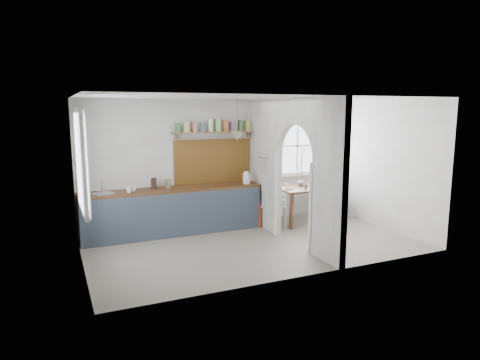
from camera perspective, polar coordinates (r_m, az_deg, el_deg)
name	(u,v)px	position (r m, az deg, el deg)	size (l,w,h in m)	color
floor	(255,245)	(7.77, 2.02, -8.63)	(5.80, 3.20, 0.01)	gray
ceiling	(256,98)	(7.39, 2.14, 10.92)	(5.80, 3.20, 0.01)	silver
walls	(255,173)	(7.47, 2.08, 0.89)	(5.81, 3.21, 2.60)	silver
partition	(289,162)	(7.83, 6.51, 2.35)	(0.12, 3.20, 2.60)	silver
kitchen_window	(80,162)	(6.68, -20.61, 2.32)	(0.10, 1.16, 1.50)	white
nook_window	(297,146)	(9.66, 7.64, 4.55)	(1.76, 0.10, 1.30)	white
counter	(173,210)	(8.46, -8.87, -4.02)	(3.50, 0.60, 0.90)	#4D361C
sink	(103,194)	(8.12, -17.79, -1.80)	(0.40, 0.40, 0.02)	silver
backsplash	(213,161)	(8.82, -3.63, 2.52)	(1.65, 0.03, 0.90)	brown
shelf	(214,129)	(8.68, -3.48, 6.80)	(1.75, 0.20, 0.21)	olive
pendant_lamp	(237,136)	(8.51, -0.41, 5.87)	(0.26, 0.26, 0.16)	silver
utensil_rail	(263,158)	(8.52, 3.11, 2.96)	(0.02, 0.02, 0.50)	silver
dining_table	(305,205)	(9.28, 8.65, -3.27)	(1.23, 0.82, 0.77)	#4D361C
chair_left	(273,205)	(8.78, 4.38, -3.38)	(0.43, 0.43, 0.93)	silver
chair_right	(336,198)	(9.80, 12.63, -2.33)	(0.41, 0.41, 0.90)	silver
kettle	(246,178)	(8.75, 0.85, 0.32)	(0.20, 0.16, 0.25)	white
mug_a	(129,190)	(8.06, -14.56, -1.24)	(0.13, 0.13, 0.12)	silver
mug_b	(133,189)	(8.15, -14.11, -1.16)	(0.13, 0.13, 0.10)	white
knife_block	(154,183)	(8.34, -11.42, -0.45)	(0.09, 0.13, 0.21)	black
jar	(168,184)	(8.36, -9.55, -0.51)	(0.10, 0.10, 0.17)	#71694E
towel_magenta	(259,214)	(8.80, 2.58, -4.61)	(0.02, 0.03, 0.54)	#CA2C67
towel_orange	(260,216)	(8.77, 2.70, -4.83)	(0.02, 0.03, 0.46)	#F3560A
bowl	(320,186)	(9.22, 10.66, -0.74)	(0.29, 0.29, 0.07)	white
table_cup	(306,187)	(9.00, 8.76, -0.89)	(0.09, 0.09, 0.09)	#496F45
plate	(289,189)	(8.92, 6.61, -1.16)	(0.18, 0.18, 0.01)	black
vase	(301,182)	(9.31, 8.13, -0.28)	(0.16, 0.16, 0.16)	slate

